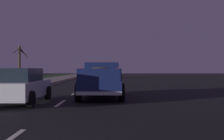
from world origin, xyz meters
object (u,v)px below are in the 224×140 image
Objects in this scene: pickup_truck at (102,79)px; sedan_white at (19,86)px; sedan_red at (85,74)px; bare_tree_far at (20,62)px.

pickup_truck reaches higher than sedan_white.
sedan_red is 0.95× the size of bare_tree_far.
sedan_red is at bearing -0.23° from sedan_white.
bare_tree_far is (25.29, 8.01, 1.74)m from sedan_white.
sedan_white is 26.58m from bare_tree_far.
sedan_red is at bearing -48.62° from bare_tree_far.
bare_tree_far reaches higher than sedan_white.
sedan_red is (29.80, 3.38, -0.20)m from pickup_truck.
pickup_truck is 30.00m from sedan_red.
sedan_red is 10.99m from bare_tree_far.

